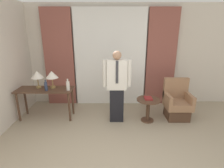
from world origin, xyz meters
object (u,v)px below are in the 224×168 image
(bottle_by_lamp, at_px, (46,86))
(table_lamp_right, at_px, (52,75))
(table_lamp_left, at_px, (37,75))
(book, at_px, (148,98))
(bottle_near_edge, at_px, (68,86))
(armchair, at_px, (177,104))
(side_table, at_px, (148,106))
(desk, at_px, (46,93))
(person, at_px, (117,85))

(bottle_by_lamp, bearing_deg, table_lamp_right, 64.43)
(table_lamp_left, height_order, book, table_lamp_left)
(bottle_near_edge, distance_m, book, 1.84)
(table_lamp_left, relative_size, armchair, 0.43)
(side_table, bearing_deg, bottle_by_lamp, 178.41)
(desk, bearing_deg, table_lamp_right, 25.48)
(desk, height_order, armchair, armchair)
(book, bearing_deg, side_table, -78.92)
(desk, xyz_separation_m, bottle_by_lamp, (0.08, -0.11, 0.22))
(book, bearing_deg, bottle_by_lamp, 179.02)
(side_table, distance_m, book, 0.19)
(table_lamp_right, distance_m, armchair, 3.02)
(side_table, bearing_deg, desk, 175.84)
(book, bearing_deg, desk, 176.43)
(table_lamp_right, bearing_deg, bottle_near_edge, -23.05)
(table_lamp_right, bearing_deg, bottle_by_lamp, -115.57)
(table_lamp_left, bearing_deg, side_table, -5.68)
(desk, bearing_deg, table_lamp_left, 154.52)
(bottle_by_lamp, distance_m, side_table, 2.35)
(person, height_order, armchair, person)
(bottle_near_edge, distance_m, bottle_by_lamp, 0.49)
(bottle_by_lamp, xyz_separation_m, side_table, (2.31, -0.06, -0.46))
(table_lamp_right, height_order, bottle_by_lamp, table_lamp_right)
(table_lamp_right, distance_m, book, 2.28)
(desk, height_order, table_lamp_right, table_lamp_right)
(bottle_near_edge, relative_size, bottle_by_lamp, 1.07)
(table_lamp_right, height_order, side_table, table_lamp_right)
(bottle_by_lamp, relative_size, person, 0.15)
(bottle_near_edge, bearing_deg, bottle_by_lamp, -177.62)
(table_lamp_right, relative_size, book, 1.80)
(table_lamp_left, xyz_separation_m, armchair, (3.27, -0.09, -0.69))
(desk, xyz_separation_m, table_lamp_right, (0.17, 0.08, 0.42))
(bottle_near_edge, bearing_deg, person, -4.05)
(book, bearing_deg, table_lamp_right, 174.08)
(desk, height_order, bottle_by_lamp, bottle_by_lamp)
(bottle_near_edge, bearing_deg, desk, 171.07)
(person, bearing_deg, side_table, -0.55)
(desk, bearing_deg, bottle_near_edge, -8.93)
(bottle_by_lamp, bearing_deg, armchair, 1.89)
(desk, xyz_separation_m, book, (2.38, -0.15, -0.06))
(desk, xyz_separation_m, armchair, (3.10, -0.01, -0.26))
(book, bearing_deg, table_lamp_left, 174.86)
(bottle_by_lamp, distance_m, armchair, 3.06)
(table_lamp_left, distance_m, book, 2.60)
(table_lamp_left, height_order, person, person)
(desk, relative_size, table_lamp_left, 3.17)
(desk, relative_size, armchair, 1.37)
(bottle_by_lamp, relative_size, book, 1.09)
(table_lamp_left, height_order, side_table, table_lamp_left)
(armchair, relative_size, side_table, 1.75)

